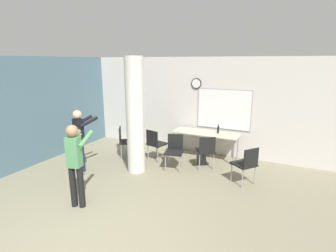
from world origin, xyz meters
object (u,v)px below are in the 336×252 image
at_px(chair_table_left, 155,142).
at_px(bottle_on_table, 218,130).
at_px(chair_table_right, 206,149).
at_px(chair_near_pillar, 125,140).
at_px(folding_table, 206,134).
at_px(person_watching_back, 80,136).
at_px(chair_table_front, 174,149).
at_px(person_playing_front, 75,159).
at_px(chair_mid_room, 246,163).

bearing_deg(chair_table_left, bottle_on_table, 29.46).
distance_m(chair_table_right, chair_near_pillar, 2.34).
distance_m(folding_table, person_watching_back, 3.34).
xyz_separation_m(chair_table_right, chair_near_pillar, (-2.33, -0.19, 0.00)).
xyz_separation_m(folding_table, chair_near_pillar, (-2.08, -0.92, -0.18)).
height_order(chair_table_front, chair_near_pillar, same).
xyz_separation_m(folding_table, chair_table_left, (-1.19, -0.76, -0.18)).
distance_m(chair_table_left, chair_near_pillar, 0.91).
bearing_deg(person_playing_front, folding_table, 68.48).
distance_m(chair_table_front, chair_table_left, 0.77).
bearing_deg(chair_table_left, chair_table_front, -22.47).
bearing_deg(chair_near_pillar, person_playing_front, -74.56).
bearing_deg(person_watching_back, folding_table, 40.93).
bearing_deg(bottle_on_table, person_playing_front, -115.43).
relative_size(folding_table, person_watching_back, 1.19).
bearing_deg(chair_table_front, chair_table_left, 157.53).
xyz_separation_m(chair_table_right, chair_table_left, (-1.44, -0.04, 0.00)).
bearing_deg(folding_table, chair_table_left, -147.22).
xyz_separation_m(chair_table_front, person_playing_front, (-0.89, -2.43, 0.43)).
relative_size(chair_table_right, chair_table_left, 1.00).
height_order(person_watching_back, person_playing_front, person_playing_front).
height_order(folding_table, chair_table_front, chair_table_front).
xyz_separation_m(bottle_on_table, chair_table_front, (-0.81, -1.15, -0.33)).
bearing_deg(chair_table_front, chair_mid_room, -4.32).
distance_m(chair_mid_room, person_watching_back, 3.98).
xyz_separation_m(chair_table_front, chair_table_right, (0.73, 0.33, 0.00)).
bearing_deg(chair_table_left, folding_table, 32.78).
distance_m(chair_near_pillar, person_watching_back, 1.39).
height_order(bottle_on_table, chair_table_front, bottle_on_table).
height_order(folding_table, person_playing_front, person_playing_front).
xyz_separation_m(chair_table_front, chair_mid_room, (1.80, -0.14, 0.00)).
height_order(chair_table_left, chair_near_pillar, same).
relative_size(chair_table_front, chair_table_right, 1.00).
height_order(bottle_on_table, person_playing_front, person_playing_front).
height_order(folding_table, chair_table_right, chair_table_right).
distance_m(folding_table, chair_mid_room, 1.79).
bearing_deg(chair_mid_room, folding_table, 137.87).
bearing_deg(bottle_on_table, chair_table_right, -95.40).
bearing_deg(chair_table_right, chair_mid_room, -23.58).
bearing_deg(person_playing_front, chair_mid_room, 40.40).
relative_size(folding_table, person_playing_front, 1.15).
xyz_separation_m(chair_near_pillar, person_watching_back, (-0.43, -1.26, 0.40)).
distance_m(chair_table_front, person_playing_front, 2.62).
xyz_separation_m(bottle_on_table, chair_near_pillar, (-2.41, -1.01, -0.33)).
height_order(chair_table_front, person_playing_front, person_playing_front).
relative_size(chair_table_left, chair_near_pillar, 1.00).
xyz_separation_m(chair_near_pillar, person_playing_front, (0.71, -2.57, 0.43)).
distance_m(bottle_on_table, chair_table_front, 1.44).
xyz_separation_m(folding_table, person_watching_back, (-2.52, -2.18, 0.22)).
bearing_deg(bottle_on_table, chair_mid_room, -52.27).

